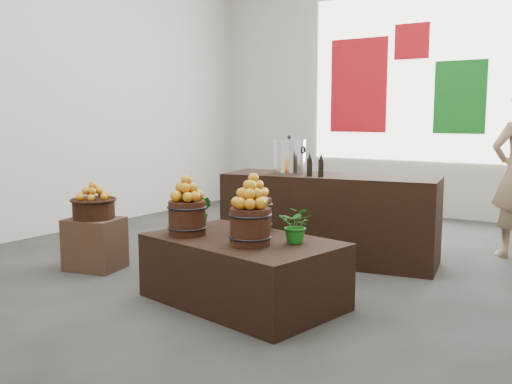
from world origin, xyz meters
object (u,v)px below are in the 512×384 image
Objects in this scene: crate at (95,244)px; display_table at (243,271)px; stock_pot_left at (289,157)px; wicker_basket at (94,209)px; counter at (329,218)px.

display_table is (1.73, -0.04, 0.01)m from crate.
crate is 2.08m from stock_pot_left.
counter reaches higher than wicker_basket.
display_table is (1.73, -0.04, -0.32)m from wicker_basket.
stock_pot_left reaches higher than counter.
crate is 1.25× the size of wicker_basket.
wicker_basket is 0.18× the size of counter.
counter is at bearing 42.04° from wicker_basket.
counter is (1.69, 1.53, 0.19)m from crate.
display_table is 1.74m from stock_pot_left.
wicker_basket is at bearing -131.15° from stock_pot_left.
wicker_basket is at bearing -170.98° from display_table.
wicker_basket is at bearing 0.00° from crate.
counter is (-0.04, 1.57, 0.18)m from display_table.
stock_pot_left reaches higher than crate.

